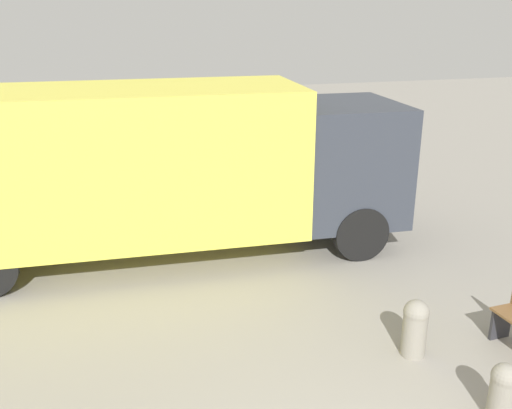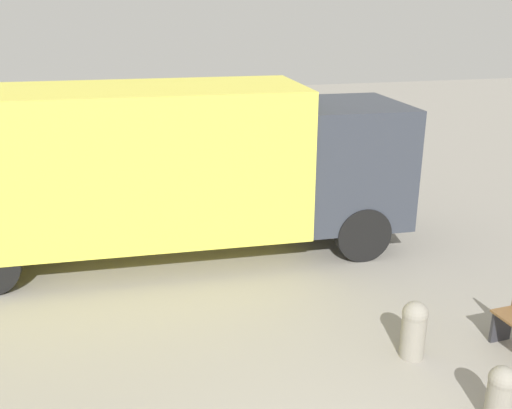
# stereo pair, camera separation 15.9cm
# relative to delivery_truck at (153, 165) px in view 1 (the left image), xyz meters

# --- Properties ---
(delivery_truck) EXTENTS (9.50, 2.80, 3.26)m
(delivery_truck) POSITION_rel_delivery_truck_xyz_m (0.00, 0.00, 0.00)
(delivery_truck) COLOR #EAE04C
(delivery_truck) RESTS_ON ground
(bollard_near_bench) EXTENTS (0.33, 0.33, 0.74)m
(bollard_near_bench) POSITION_rel_delivery_truck_xyz_m (3.42, -5.80, -1.43)
(bollard_near_bench) COLOR gray
(bollard_near_bench) RESTS_ON ground
(bollard_far_bench) EXTENTS (0.35, 0.35, 0.85)m
(bollard_far_bench) POSITION_rel_delivery_truck_xyz_m (3.09, -4.37, -1.37)
(bollard_far_bench) COLOR gray
(bollard_far_bench) RESTS_ON ground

